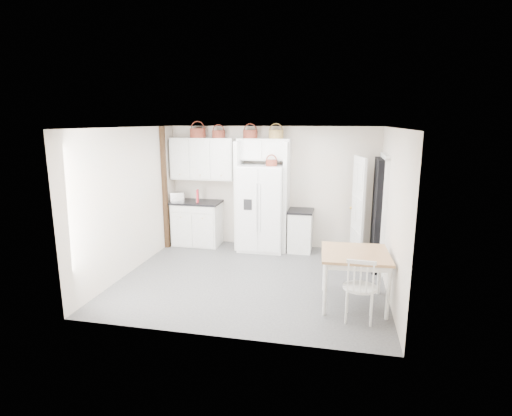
# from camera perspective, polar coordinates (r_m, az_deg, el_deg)

# --- Properties ---
(floor) EXTENTS (4.50, 4.50, 0.00)m
(floor) POSITION_cam_1_polar(r_m,az_deg,el_deg) (7.13, -0.52, -9.95)
(floor) COLOR #38383A
(floor) RESTS_ON ground
(ceiling) EXTENTS (4.50, 4.50, 0.00)m
(ceiling) POSITION_cam_1_polar(r_m,az_deg,el_deg) (6.60, -0.56, 11.42)
(ceiling) COLOR white
(ceiling) RESTS_ON wall_back
(wall_back) EXTENTS (4.50, 0.00, 4.50)m
(wall_back) POSITION_cam_1_polar(r_m,az_deg,el_deg) (8.68, 2.28, 3.00)
(wall_back) COLOR beige
(wall_back) RESTS_ON floor
(wall_left) EXTENTS (0.00, 4.00, 4.00)m
(wall_left) POSITION_cam_1_polar(r_m,az_deg,el_deg) (7.55, -17.48, 1.03)
(wall_left) COLOR beige
(wall_left) RESTS_ON floor
(wall_right) EXTENTS (0.00, 4.00, 4.00)m
(wall_right) POSITION_cam_1_polar(r_m,az_deg,el_deg) (6.65, 18.76, -0.52)
(wall_right) COLOR beige
(wall_right) RESTS_ON floor
(refrigerator) EXTENTS (0.94, 0.75, 1.81)m
(refrigerator) POSITION_cam_1_polar(r_m,az_deg,el_deg) (8.44, 0.86, 0.01)
(refrigerator) COLOR white
(refrigerator) RESTS_ON floor
(base_cab_left) EXTENTS (1.01, 0.64, 0.94)m
(base_cab_left) POSITION_cam_1_polar(r_m,az_deg,el_deg) (8.98, -8.36, -2.23)
(base_cab_left) COLOR white
(base_cab_left) RESTS_ON floor
(base_cab_right) EXTENTS (0.48, 0.58, 0.85)m
(base_cab_right) POSITION_cam_1_polar(r_m,az_deg,el_deg) (8.49, 6.34, -3.34)
(base_cab_right) COLOR white
(base_cab_right) RESTS_ON floor
(dining_table) EXTENTS (1.02, 1.02, 0.81)m
(dining_table) POSITION_cam_1_polar(r_m,az_deg,el_deg) (6.22, 13.81, -9.72)
(dining_table) COLOR #9E6B41
(dining_table) RESTS_ON floor
(windsor_chair) EXTENTS (0.49, 0.45, 0.95)m
(windsor_chair) POSITION_cam_1_polar(r_m,az_deg,el_deg) (5.74, 14.64, -10.92)
(windsor_chair) COLOR white
(windsor_chair) RESTS_ON floor
(counter_left) EXTENTS (1.05, 0.68, 0.04)m
(counter_left) POSITION_cam_1_polar(r_m,az_deg,el_deg) (8.87, -8.46, 0.83)
(counter_left) COLOR black
(counter_left) RESTS_ON base_cab_left
(counter_right) EXTENTS (0.52, 0.62, 0.04)m
(counter_right) POSITION_cam_1_polar(r_m,az_deg,el_deg) (8.39, 6.41, -0.42)
(counter_right) COLOR black
(counter_right) RESTS_ON base_cab_right
(toaster) EXTENTS (0.33, 0.25, 0.20)m
(toaster) POSITION_cam_1_polar(r_m,az_deg,el_deg) (8.91, -11.14, 1.59)
(toaster) COLOR silver
(toaster) RESTS_ON counter_left
(cookbook_red) EXTENTS (0.08, 0.18, 0.27)m
(cookbook_red) POSITION_cam_1_polar(r_m,az_deg,el_deg) (8.75, -8.35, 1.71)
(cookbook_red) COLOR red
(cookbook_red) RESTS_ON counter_left
(cookbook_cream) EXTENTS (0.07, 0.15, 0.22)m
(cookbook_cream) POSITION_cam_1_polar(r_m,az_deg,el_deg) (8.76, -8.43, 1.56)
(cookbook_cream) COLOR beige
(cookbook_cream) RESTS_ON counter_left
(basket_upper_b) EXTENTS (0.34, 0.34, 0.20)m
(basket_upper_b) POSITION_cam_1_polar(r_m,az_deg,el_deg) (8.81, -8.31, 10.55)
(basket_upper_b) COLOR maroon
(basket_upper_b) RESTS_ON upper_cabinet
(basket_upper_c) EXTENTS (0.28, 0.28, 0.16)m
(basket_upper_c) POSITION_cam_1_polar(r_m,az_deg,el_deg) (8.66, -5.37, 10.46)
(basket_upper_c) COLOR maroon
(basket_upper_c) RESTS_ON upper_cabinet
(basket_bridge_a) EXTENTS (0.30, 0.30, 0.17)m
(basket_bridge_a) POSITION_cam_1_polar(r_m,az_deg,el_deg) (8.49, -0.83, 10.50)
(basket_bridge_a) COLOR maroon
(basket_bridge_a) RESTS_ON bridge_cabinet
(basket_bridge_b) EXTENTS (0.30, 0.30, 0.17)m
(basket_bridge_b) POSITION_cam_1_polar(r_m,az_deg,el_deg) (8.38, 2.88, 10.48)
(basket_bridge_b) COLOR olive
(basket_bridge_b) RESTS_ON bridge_cabinet
(basket_fridge_b) EXTENTS (0.23, 0.23, 0.12)m
(basket_fridge_b) POSITION_cam_1_polar(r_m,az_deg,el_deg) (8.15, 2.22, 6.46)
(basket_fridge_b) COLOR maroon
(basket_fridge_b) RESTS_ON refrigerator
(upper_cabinet) EXTENTS (1.40, 0.34, 0.90)m
(upper_cabinet) POSITION_cam_1_polar(r_m,az_deg,el_deg) (8.81, -7.61, 6.98)
(upper_cabinet) COLOR white
(upper_cabinet) RESTS_ON wall_back
(bridge_cabinet) EXTENTS (1.12, 0.34, 0.45)m
(bridge_cabinet) POSITION_cam_1_polar(r_m,az_deg,el_deg) (8.44, 1.12, 8.39)
(bridge_cabinet) COLOR white
(bridge_cabinet) RESTS_ON wall_back
(fridge_panel_left) EXTENTS (0.08, 0.60, 2.30)m
(fridge_panel_left) POSITION_cam_1_polar(r_m,az_deg,el_deg) (8.55, -2.43, 1.84)
(fridge_panel_left) COLOR white
(fridge_panel_left) RESTS_ON floor
(fridge_panel_right) EXTENTS (0.08, 0.60, 2.30)m
(fridge_panel_right) POSITION_cam_1_polar(r_m,az_deg,el_deg) (8.36, 4.37, 1.57)
(fridge_panel_right) COLOR white
(fridge_panel_right) RESTS_ON floor
(trim_post) EXTENTS (0.09, 0.09, 2.60)m
(trim_post) POSITION_cam_1_polar(r_m,az_deg,el_deg) (8.71, -12.90, 2.73)
(trim_post) COLOR black
(trim_post) RESTS_ON floor
(doorway_void) EXTENTS (0.18, 0.85, 2.05)m
(doorway_void) POSITION_cam_1_polar(r_m,az_deg,el_deg) (7.67, 17.10, -0.87)
(doorway_void) COLOR black
(doorway_void) RESTS_ON floor
(door_slab) EXTENTS (0.21, 0.79, 2.05)m
(door_slab) POSITION_cam_1_polar(r_m,az_deg,el_deg) (7.97, 14.32, -0.23)
(door_slab) COLOR white
(door_slab) RESTS_ON floor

